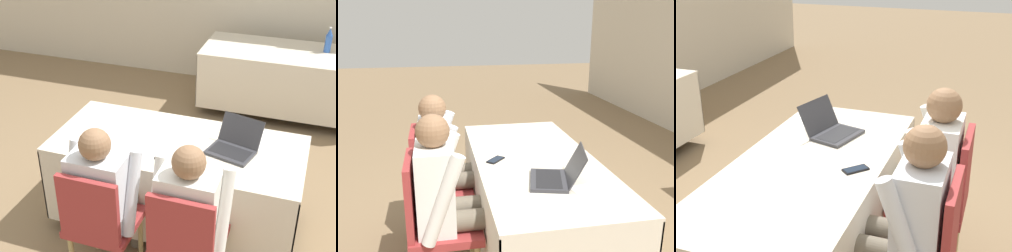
% 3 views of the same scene
% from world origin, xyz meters
% --- Properties ---
extents(ground_plane, '(24.00, 24.00, 0.00)m').
position_xyz_m(ground_plane, '(0.00, 0.00, 0.00)').
color(ground_plane, '#846B4C').
extents(conference_table_near, '(1.85, 0.84, 0.75)m').
position_xyz_m(conference_table_near, '(0.00, 0.00, 0.58)').
color(conference_table_near, beige).
rests_on(conference_table_near, ground_plane).
extents(conference_table_far, '(1.85, 0.84, 0.75)m').
position_xyz_m(conference_table_far, '(0.55, 2.25, 0.58)').
color(conference_table_far, beige).
rests_on(conference_table_far, ground_plane).
extents(laptop, '(0.39, 0.39, 0.21)m').
position_xyz_m(laptop, '(0.41, 0.02, 0.80)').
color(laptop, '#333338').
rests_on(laptop, conference_table_near).
extents(cell_phone, '(0.15, 0.15, 0.01)m').
position_xyz_m(cell_phone, '(-0.01, -0.28, 0.76)').
color(cell_phone, black).
rests_on(cell_phone, conference_table_near).
extents(paper_beside_laptop, '(0.28, 0.34, 0.00)m').
position_xyz_m(paper_beside_laptop, '(-0.49, -0.14, 0.75)').
color(paper_beside_laptop, white).
rests_on(paper_beside_laptop, conference_table_near).
extents(paper_centre_table, '(0.26, 0.33, 0.00)m').
position_xyz_m(paper_centre_table, '(-0.08, -0.02, 0.75)').
color(paper_centre_table, white).
rests_on(paper_centre_table, conference_table_near).
extents(paper_left_edge, '(0.25, 0.32, 0.00)m').
position_xyz_m(paper_left_edge, '(0.57, 0.23, 0.75)').
color(paper_left_edge, white).
rests_on(paper_left_edge, conference_table_near).
extents(water_bottle, '(0.07, 0.07, 0.28)m').
position_xyz_m(water_bottle, '(0.95, 2.35, 0.88)').
color(water_bottle, '#2D5BB7').
rests_on(water_bottle, conference_table_far).
extents(chair_near_left, '(0.44, 0.44, 0.92)m').
position_xyz_m(chair_near_left, '(-0.29, -0.73, 0.51)').
color(chair_near_left, tan).
rests_on(chair_near_left, ground_plane).
extents(chair_near_right, '(0.44, 0.44, 0.92)m').
position_xyz_m(chair_near_right, '(0.29, -0.73, 0.51)').
color(chair_near_right, tan).
rests_on(chair_near_right, ground_plane).
extents(person_checkered_shirt, '(0.50, 0.52, 1.18)m').
position_xyz_m(person_checkered_shirt, '(-0.29, -0.62, 0.67)').
color(person_checkered_shirt, '#665B4C').
rests_on(person_checkered_shirt, ground_plane).
extents(person_white_shirt, '(0.50, 0.52, 1.18)m').
position_xyz_m(person_white_shirt, '(0.29, -0.62, 0.67)').
color(person_white_shirt, '#665B4C').
rests_on(person_white_shirt, ground_plane).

